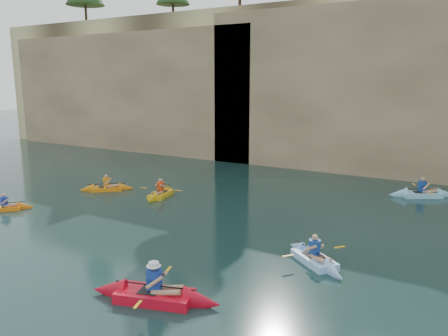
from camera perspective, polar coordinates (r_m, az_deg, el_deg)
The scene contains 12 objects.
ground at distance 12.12m, azimuth -14.55°, elevation -19.64°, with size 160.00×160.00×0.00m, color black.
cliff at distance 37.97m, azimuth 19.14°, elevation 10.50°, with size 70.00×16.00×12.00m, color #CAB87B.
cliff_slab_west at distance 40.59m, azimuth -12.65°, elevation 9.84°, with size 26.00×2.40×10.56m, color tan.
cliff_slab_center at distance 30.33m, azimuth 20.05°, elevation 9.80°, with size 24.00×2.40×11.40m, color tan.
sea_cave_west at distance 38.99m, azimuth -10.92°, elevation 5.02°, with size 4.50×1.00×4.00m, color black.
sea_cave_center at distance 31.70m, azimuth 8.60°, elevation 2.95°, with size 3.50×1.00×3.20m, color black.
main_kayaker at distance 13.06m, azimuth -9.05°, elevation -16.04°, with size 3.98×2.53×1.45m.
kayaker_orange at distance 25.77m, azimuth -15.07°, elevation -2.56°, with size 2.80×2.48×1.16m.
kayaker_ltblue_near at distance 15.64m, azimuth 11.69°, elevation -11.50°, with size 3.02×2.59×1.28m.
kayaker_yellow at distance 23.87m, azimuth -8.25°, elevation -3.35°, with size 2.42×3.15×1.26m.
kayaker_ltblue_mid at distance 25.86m, azimuth 24.39°, elevation -3.10°, with size 3.48×2.43×1.35m.
kayaker_extra_west at distance 23.72m, azimuth -26.71°, elevation -4.64°, with size 2.34×2.27×1.03m.
Camera 1 is at (7.53, -7.22, 6.17)m, focal length 35.00 mm.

